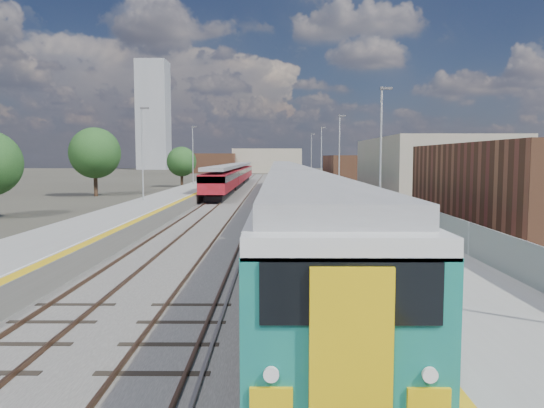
{
  "coord_description": "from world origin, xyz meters",
  "views": [
    {
      "loc": [
        0.55,
        -8.71,
        4.5
      ],
      "look_at": [
        0.36,
        17.35,
        2.2
      ],
      "focal_mm": 35.0,
      "sensor_mm": 36.0,
      "label": 1
    }
  ],
  "objects": [
    {
      "name": "ground",
      "position": [
        0.0,
        50.0,
        0.0
      ],
      "size": [
        320.0,
        320.0,
        0.0
      ],
      "primitive_type": "plane",
      "color": "#47443A",
      "rests_on": "ground"
    },
    {
      "name": "ballast_bed",
      "position": [
        -2.25,
        52.5,
        0.03
      ],
      "size": [
        10.5,
        155.0,
        0.06
      ],
      "primitive_type": "cube",
      "color": "#565451",
      "rests_on": "ground"
    },
    {
      "name": "tracks",
      "position": [
        -1.65,
        54.18,
        0.11
      ],
      "size": [
        8.96,
        160.0,
        0.17
      ],
      "color": "#4C3323",
      "rests_on": "ground"
    },
    {
      "name": "platform_right",
      "position": [
        5.28,
        52.49,
        0.54
      ],
      "size": [
        4.7,
        155.0,
        8.52
      ],
      "color": "slate",
      "rests_on": "ground"
    },
    {
      "name": "platform_left",
      "position": [
        -9.05,
        52.49,
        0.52
      ],
      "size": [
        4.3,
        155.0,
        8.52
      ],
      "color": "slate",
      "rests_on": "ground"
    },
    {
      "name": "buildings",
      "position": [
        -18.12,
        138.6,
        10.7
      ],
      "size": [
        72.0,
        185.5,
        40.0
      ],
      "color": "brown",
      "rests_on": "ground"
    },
    {
      "name": "green_train",
      "position": [
        1.5,
        38.39,
        2.26
      ],
      "size": [
        2.91,
        81.05,
        3.21
      ],
      "color": "black",
      "rests_on": "ground"
    },
    {
      "name": "red_train",
      "position": [
        -5.5,
        67.84,
        2.01
      ],
      "size": [
        2.69,
        54.63,
        3.4
      ],
      "color": "black",
      "rests_on": "ground"
    },
    {
      "name": "tree_b",
      "position": [
        -20.31,
        52.35,
        4.99
      ],
      "size": [
        5.84,
        5.84,
        7.92
      ],
      "color": "#382619",
      "rests_on": "ground"
    },
    {
      "name": "tree_c",
      "position": [
        -13.82,
        72.09,
        3.84
      ],
      "size": [
        4.51,
        4.51,
        6.11
      ],
      "color": "#382619",
      "rests_on": "ground"
    },
    {
      "name": "tree_d",
      "position": [
        21.23,
        67.9,
        3.66
      ],
      "size": [
        4.3,
        4.3,
        5.83
      ],
      "color": "#382619",
      "rests_on": "ground"
    }
  ]
}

